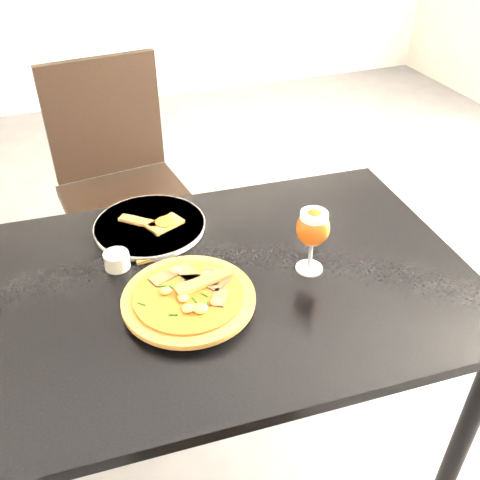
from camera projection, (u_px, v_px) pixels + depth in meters
name	position (u px, v px, depth m)	size (l,w,h in m)	color
ground	(293.00, 388.00, 1.94)	(6.00, 6.00, 0.00)	#525255
dining_table	(222.00, 306.00, 1.33)	(1.24, 0.86, 0.75)	black
chair_far	(122.00, 183.00, 2.06)	(0.51, 0.51, 0.99)	black
plate_main	(193.00, 300.00, 1.20)	(0.27, 0.27, 0.01)	white
pizza	(189.00, 297.00, 1.19)	(0.30, 0.30, 0.03)	brown
plate_second	(150.00, 226.00, 1.44)	(0.30, 0.30, 0.02)	white
crust_scraps	(156.00, 223.00, 1.43)	(0.17, 0.13, 0.01)	brown
loose_crust	(155.00, 256.00, 1.34)	(0.10, 0.02, 0.01)	brown
sauce_cup	(117.00, 260.00, 1.30)	(0.06, 0.06, 0.04)	#B7B7A5
beer_glass	(313.00, 228.00, 1.24)	(0.08, 0.08, 0.17)	#B4B8BE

